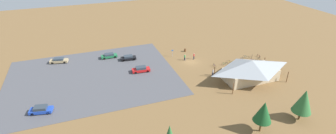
{
  "coord_description": "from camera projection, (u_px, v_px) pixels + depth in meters",
  "views": [
    {
      "loc": [
        27.98,
        57.8,
        31.4
      ],
      "look_at": [
        7.86,
        2.92,
        1.2
      ],
      "focal_mm": 27.27,
      "sensor_mm": 36.0,
      "label": 1
    }
  ],
  "objects": [
    {
      "name": "bicycle_yellow_yard_center",
      "position": [
        242.0,
        62.0,
        70.6
      ],
      "size": [
        1.12,
        1.28,
        0.75
      ],
      "color": "black",
      "rests_on": "ground"
    },
    {
      "name": "car_blue_front_row",
      "position": [
        41.0,
        110.0,
        50.43
      ],
      "size": [
        4.59,
        2.71,
        1.45
      ],
      "color": "#1E42B2",
      "rests_on": "parking_lot_asphalt"
    },
    {
      "name": "bicycle_red_yard_front",
      "position": [
        258.0,
        56.0,
        73.95
      ],
      "size": [
        0.48,
        1.72,
        0.74
      ],
      "color": "black",
      "rests_on": "ground"
    },
    {
      "name": "bicycle_purple_edge_north",
      "position": [
        215.0,
        66.0,
        68.32
      ],
      "size": [
        0.48,
        1.77,
        0.86
      ],
      "color": "black",
      "rests_on": "ground"
    },
    {
      "name": "bicycle_purple_edge_south",
      "position": [
        252.0,
        60.0,
        71.52
      ],
      "size": [
        0.87,
        1.52,
        0.81
      ],
      "color": "black",
      "rests_on": "ground"
    },
    {
      "name": "bicycle_white_by_bin",
      "position": [
        242.0,
        58.0,
        72.26
      ],
      "size": [
        1.58,
        0.76,
        0.84
      ],
      "color": "black",
      "rests_on": "ground"
    },
    {
      "name": "bicycle_blue_trailside",
      "position": [
        261.0,
        61.0,
        70.71
      ],
      "size": [
        0.48,
        1.69,
        0.79
      ],
      "color": "black",
      "rests_on": "ground"
    },
    {
      "name": "bicycle_black_lone_east",
      "position": [
        259.0,
        58.0,
        72.46
      ],
      "size": [
        1.54,
        0.71,
        0.85
      ],
      "color": "black",
      "rests_on": "ground"
    },
    {
      "name": "ground",
      "position": [
        191.0,
        62.0,
        71.19
      ],
      "size": [
        160.0,
        160.0,
        0.0
      ],
      "primitive_type": "plane",
      "color": "brown",
      "rests_on": "ground"
    },
    {
      "name": "visitor_by_pavilion",
      "position": [
        213.0,
        72.0,
        63.93
      ],
      "size": [
        0.39,
        0.36,
        1.75
      ],
      "color": "#2D3347",
      "rests_on": "ground"
    },
    {
      "name": "bicycle_orange_near_sign",
      "position": [
        257.0,
        64.0,
        69.21
      ],
      "size": [
        1.49,
        0.84,
        0.77
      ],
      "color": "black",
      "rests_on": "ground"
    },
    {
      "name": "car_green_inner_stall",
      "position": [
        109.0,
        56.0,
        73.18
      ],
      "size": [
        4.5,
        1.75,
        1.31
      ],
      "color": "#1E6B3D",
      "rests_on": "parking_lot_asphalt"
    },
    {
      "name": "bicycle_green_lone_west",
      "position": [
        225.0,
        64.0,
        69.29
      ],
      "size": [
        1.77,
        0.55,
        0.92
      ],
      "color": "black",
      "rests_on": "ground"
    },
    {
      "name": "car_red_second_row",
      "position": [
        141.0,
        69.0,
        65.64
      ],
      "size": [
        4.69,
        2.21,
        1.44
      ],
      "color": "red",
      "rests_on": "parking_lot_asphalt"
    },
    {
      "name": "bicycle_yellow_front_row",
      "position": [
        230.0,
        62.0,
        70.19
      ],
      "size": [
        1.25,
        1.3,
        0.84
      ],
      "color": "black",
      "rests_on": "ground"
    },
    {
      "name": "lot_sign",
      "position": [
        172.0,
        52.0,
        73.75
      ],
      "size": [
        0.56,
        0.08,
        2.2
      ],
      "color": "#99999E",
      "rests_on": "ground"
    },
    {
      "name": "pine_far_east",
      "position": [
        264.0,
        112.0,
        44.1
      ],
      "size": [
        3.24,
        3.24,
        6.25
      ],
      "color": "brown",
      "rests_on": "ground"
    },
    {
      "name": "bike_pavilion",
      "position": [
        251.0,
        69.0,
        61.24
      ],
      "size": [
        15.45,
        8.8,
        5.11
      ],
      "color": "#C6B28E",
      "rests_on": "ground"
    },
    {
      "name": "parking_lot_asphalt",
      "position": [
        93.0,
        77.0,
        63.66
      ],
      "size": [
        40.75,
        31.98,
        0.05
      ],
      "primitive_type": "cube",
      "color": "#4C4C51",
      "rests_on": "ground"
    },
    {
      "name": "bicycle_silver_yard_right",
      "position": [
        252.0,
        56.0,
        73.83
      ],
      "size": [
        1.11,
        1.28,
        0.84
      ],
      "color": "black",
      "rests_on": "ground"
    },
    {
      "name": "visitor_crossing_yard",
      "position": [
        185.0,
        57.0,
        71.71
      ],
      "size": [
        0.4,
        0.4,
        1.79
      ],
      "color": "#2D3347",
      "rests_on": "ground"
    },
    {
      "name": "trash_bin",
      "position": [
        185.0,
        50.0,
        77.35
      ],
      "size": [
        0.6,
        0.6,
        0.9
      ],
      "primitive_type": "cylinder",
      "color": "brown",
      "rests_on": "ground"
    },
    {
      "name": "visitor_near_lot",
      "position": [
        194.0,
        56.0,
        72.33
      ],
      "size": [
        0.39,
        0.36,
        1.84
      ],
      "color": "#2D3347",
      "rests_on": "ground"
    },
    {
      "name": "pine_east",
      "position": [
        304.0,
        101.0,
        47.05
      ],
      "size": [
        3.56,
        3.56,
        6.55
      ],
      "color": "brown",
      "rests_on": "ground"
    },
    {
      "name": "car_tan_far_end",
      "position": [
        59.0,
        60.0,
        70.34
      ],
      "size": [
        4.98,
        2.72,
        1.34
      ],
      "color": "tan",
      "rests_on": "parking_lot_asphalt"
    },
    {
      "name": "car_black_by_curb",
      "position": [
        128.0,
        58.0,
        72.01
      ],
      "size": [
        4.43,
        2.17,
        1.28
      ],
      "color": "black",
      "rests_on": "parking_lot_asphalt"
    },
    {
      "name": "bicycle_teal_mid_cluster",
      "position": [
        246.0,
        57.0,
        73.18
      ],
      "size": [
        1.21,
        1.29,
        0.93
      ],
      "color": "black",
      "rests_on": "ground"
    }
  ]
}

